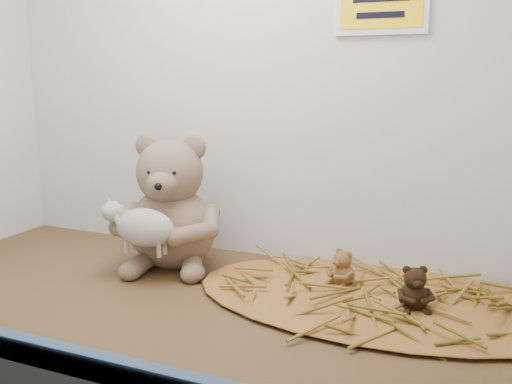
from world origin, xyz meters
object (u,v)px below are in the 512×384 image
at_px(main_teddy, 171,201).
at_px(toy_lamb, 145,227).
at_px(mini_teddy_tan, 343,266).
at_px(mini_teddy_brown, 414,286).

relative_size(main_teddy, toy_lamb, 1.72).
bearing_deg(toy_lamb, mini_teddy_tan, 15.56).
xyz_separation_m(mini_teddy_tan, mini_teddy_brown, (0.14, -0.07, 0.00)).
bearing_deg(toy_lamb, mini_teddy_brown, 4.37).
relative_size(main_teddy, mini_teddy_brown, 3.65).
xyz_separation_m(main_teddy, mini_teddy_tan, (0.38, 0.00, -0.09)).
distance_m(toy_lamb, mini_teddy_tan, 0.40).
bearing_deg(main_teddy, mini_teddy_tan, -16.63).
bearing_deg(main_teddy, mini_teddy_brown, -23.91).
bearing_deg(mini_teddy_tan, toy_lamb, -134.36).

